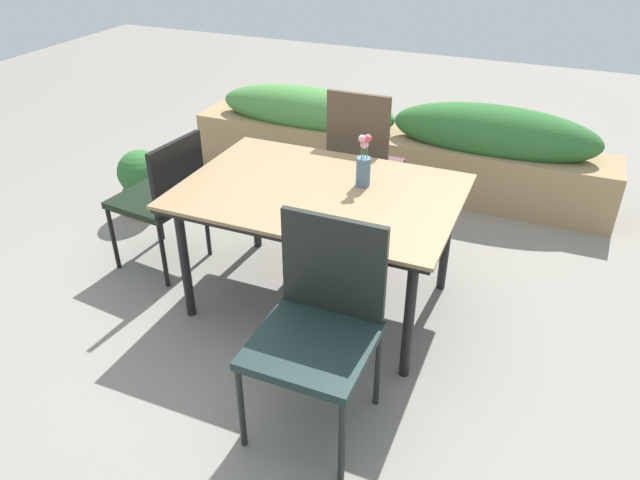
{
  "coord_description": "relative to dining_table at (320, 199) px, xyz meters",
  "views": [
    {
      "loc": [
        1.18,
        -2.51,
        2.11
      ],
      "look_at": [
        0.09,
        0.09,
        0.41
      ],
      "focal_mm": 33.51,
      "sensor_mm": 36.0,
      "label": 1
    }
  ],
  "objects": [
    {
      "name": "chair_end_left",
      "position": [
        -1.01,
        -0.01,
        -0.16
      ],
      "size": [
        0.49,
        0.49,
        0.86
      ],
      "rotation": [
        0.0,
        0.0,
        1.46
      ],
      "color": "black",
      "rests_on": "ground"
    },
    {
      "name": "flower_vase",
      "position": [
        0.19,
        0.13,
        0.18
      ],
      "size": [
        0.08,
        0.08,
        0.29
      ],
      "color": "slate",
      "rests_on": "dining_table"
    },
    {
      "name": "planter_box",
      "position": [
        -0.06,
        1.66,
        -0.31
      ],
      "size": [
        3.3,
        0.45,
        0.75
      ],
      "color": "#9E7F56",
      "rests_on": "ground"
    },
    {
      "name": "chair_far_side",
      "position": [
        -0.03,
        0.78,
        -0.08
      ],
      "size": [
        0.42,
        0.42,
        1.04
      ],
      "rotation": [
        0.0,
        0.0,
        -0.0
      ],
      "color": "brown",
      "rests_on": "ground"
    },
    {
      "name": "chair_near_right",
      "position": [
        0.33,
        -0.78,
        -0.13
      ],
      "size": [
        0.49,
        0.49,
        0.95
      ],
      "rotation": [
        0.0,
        0.0,
        3.14
      ],
      "color": "#192B29",
      "rests_on": "ground"
    },
    {
      "name": "ground_plane",
      "position": [
        -0.09,
        -0.09,
        -0.66
      ],
      "size": [
        12.0,
        12.0,
        0.0
      ],
      "primitive_type": "plane",
      "color": "gray"
    },
    {
      "name": "potted_plant",
      "position": [
        -1.6,
        0.49,
        -0.41
      ],
      "size": [
        0.32,
        0.32,
        0.49
      ],
      "color": "gray",
      "rests_on": "ground"
    },
    {
      "name": "dining_table",
      "position": [
        0.0,
        0.0,
        0.0
      ],
      "size": [
        1.45,
        1.01,
        0.72
      ],
      "color": "#8C704C",
      "rests_on": "ground"
    }
  ]
}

